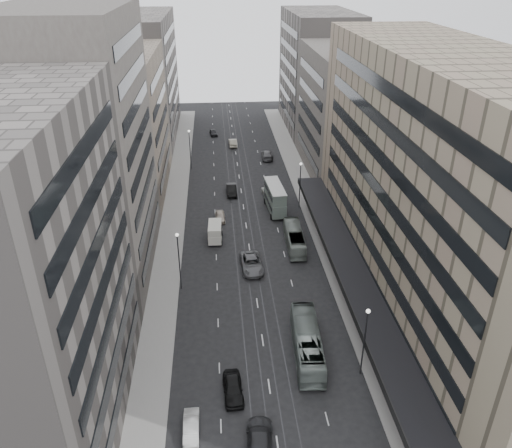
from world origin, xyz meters
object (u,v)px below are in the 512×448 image
object	(u,v)px
bus_far	(294,238)
panel_van	(215,232)
double_decker	(275,197)
sedan_2	(252,264)
bus_near	(307,342)
sedan_1	(191,427)
sedan_0	(233,388)
pedestrian	(416,408)

from	to	relation	value
bus_far	panel_van	world-z (taller)	bus_far
double_decker	sedan_2	world-z (taller)	double_decker
bus_near	bus_far	xyz separation A→B (m)	(2.22, 23.36, -0.21)
double_decker	sedan_1	bearing A→B (deg)	-110.27
bus_near	sedan_1	xyz separation A→B (m)	(-12.28, -9.29, -0.94)
sedan_2	bus_near	bearing A→B (deg)	-78.54
double_decker	sedan_0	size ratio (longest dim) A/B	1.83
bus_far	pedestrian	bearing A→B (deg)	103.15
bus_far	sedan_1	bearing A→B (deg)	67.88
bus_far	sedan_1	xyz separation A→B (m)	(-14.50, -32.65, -0.73)
panel_van	sedan_1	world-z (taller)	panel_van
sedan_1	sedan_2	world-z (taller)	sedan_2
bus_far	sedan_2	bearing A→B (deg)	41.65
sedan_2	pedestrian	distance (m)	29.98
panel_van	sedan_0	xyz separation A→B (m)	(1.39, -31.26, -0.72)
sedan_2	sedan_1	bearing A→B (deg)	-109.24
sedan_1	sedan_2	xyz separation A→B (m)	(7.59, 26.89, 0.19)
bus_near	bus_far	bearing A→B (deg)	-91.73
pedestrian	panel_van	bearing A→B (deg)	-60.24
double_decker	sedan_1	world-z (taller)	double_decker
sedan_2	pedestrian	size ratio (longest dim) A/B	3.40
double_decker	pedestrian	xyz separation A→B (m)	(8.02, -44.88, -1.48)
sedan_1	sedan_0	bearing A→B (deg)	45.88
sedan_1	sedan_2	distance (m)	27.94
sedan_1	sedan_2	size ratio (longest dim) A/B	0.65
bus_far	double_decker	size ratio (longest dim) A/B	1.15
double_decker	sedan_0	world-z (taller)	double_decker
panel_van	pedestrian	world-z (taller)	panel_van
panel_van	sedan_0	distance (m)	31.30
sedan_2	pedestrian	xyz separation A→B (m)	(13.43, -26.80, 0.20)
bus_far	double_decker	world-z (taller)	double_decker
sedan_0	bus_far	bearing A→B (deg)	66.98
double_decker	sedan_1	xyz separation A→B (m)	(-13.00, -44.96, -1.88)
double_decker	panel_van	distance (m)	14.13
panel_van	pedestrian	distance (m)	39.86
pedestrian	bus_far	bearing A→B (deg)	-76.43
sedan_0	sedan_2	world-z (taller)	sedan_2
panel_van	sedan_1	size ratio (longest dim) A/B	1.11
sedan_1	pedestrian	bearing A→B (deg)	-0.14
sedan_2	bus_far	bearing A→B (deg)	36.35
panel_van	sedan_0	bearing A→B (deg)	-85.24
bus_far	sedan_0	xyz separation A→B (m)	(-10.50, -28.47, -0.59)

